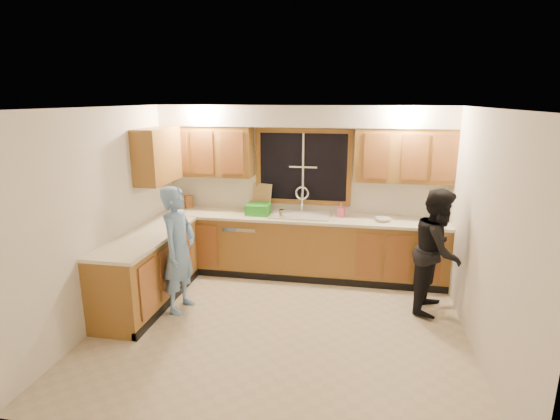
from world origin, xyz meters
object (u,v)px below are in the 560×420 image
(sink, at_px, (300,220))
(soap_bottle, at_px, (341,210))
(knife_block, at_px, (189,202))
(bowl, at_px, (383,219))
(stove, at_px, (125,288))
(dish_crate, at_px, (258,209))
(man, at_px, (179,250))
(woman, at_px, (438,251))
(dishwasher, at_px, (244,246))

(sink, bearing_deg, soap_bottle, 6.36)
(knife_block, xyz_separation_m, soap_bottle, (2.39, -0.11, 0.00))
(knife_block, bearing_deg, bowl, -48.33)
(stove, xyz_separation_m, knife_block, (0.01, 2.00, 0.57))
(sink, bearing_deg, dish_crate, -178.67)
(stove, bearing_deg, man, 43.06)
(sink, distance_m, woman, 1.99)
(dish_crate, height_order, bowl, dish_crate)
(dish_crate, distance_m, soap_bottle, 1.23)
(sink, xyz_separation_m, knife_block, (-1.79, 0.17, 0.15))
(sink, relative_size, knife_block, 4.36)
(dish_crate, bearing_deg, knife_block, 170.83)
(sink, relative_size, soap_bottle, 4.19)
(stove, bearing_deg, knife_block, 89.75)
(knife_block, xyz_separation_m, bowl, (2.98, -0.24, -0.07))
(woman, xyz_separation_m, knife_block, (-3.61, 0.97, 0.24))
(soap_bottle, bearing_deg, man, -143.04)
(sink, height_order, dish_crate, sink)
(woman, relative_size, knife_block, 7.89)
(stove, distance_m, woman, 3.78)
(stove, bearing_deg, sink, 45.39)
(sink, xyz_separation_m, woman, (1.82, -0.80, -0.09))
(sink, distance_m, dish_crate, 0.64)
(dishwasher, height_order, man, man)
(woman, height_order, dish_crate, woman)
(sink, bearing_deg, stove, -134.61)
(dish_crate, bearing_deg, man, -116.75)
(dishwasher, height_order, woman, woman)
(woman, distance_m, dish_crate, 2.58)
(woman, relative_size, dish_crate, 4.66)
(dishwasher, bearing_deg, knife_block, 168.72)
(dish_crate, bearing_deg, dishwasher, -179.99)
(dishwasher, bearing_deg, woman, -16.37)
(dish_crate, xyz_separation_m, soap_bottle, (1.22, 0.08, 0.02))
(sink, bearing_deg, dishwasher, -179.01)
(knife_block, bearing_deg, woman, -58.71)
(dishwasher, relative_size, dish_crate, 2.46)
(man, height_order, dish_crate, man)
(man, xyz_separation_m, soap_bottle, (1.91, 1.43, 0.23))
(stove, bearing_deg, bowl, 30.44)
(soap_bottle, bearing_deg, knife_block, 177.44)
(man, xyz_separation_m, woman, (3.13, 0.57, -0.01))
(bowl, bearing_deg, soap_bottle, 166.96)
(dish_crate, bearing_deg, sink, 1.33)
(man, bearing_deg, bowl, -56.65)
(stove, height_order, soap_bottle, soap_bottle)
(woman, relative_size, bowl, 7.60)
(stove, distance_m, bowl, 3.50)
(knife_block, distance_m, bowl, 2.99)
(woman, height_order, bowl, woman)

